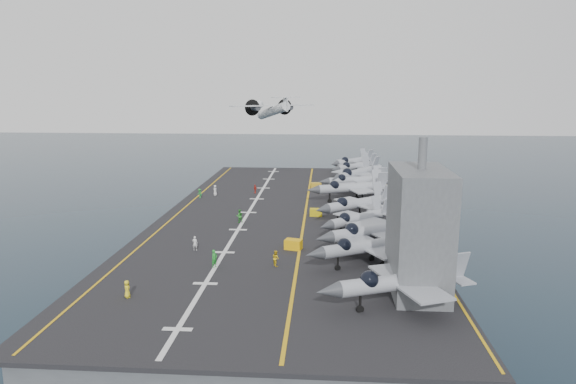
# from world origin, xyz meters

# --- Properties ---
(ground) EXTENTS (500.00, 500.00, 0.00)m
(ground) POSITION_xyz_m (0.00, 0.00, 0.00)
(ground) COLOR #142135
(ground) RESTS_ON ground
(hull) EXTENTS (36.00, 90.00, 10.00)m
(hull) POSITION_xyz_m (0.00, 0.00, 5.00)
(hull) COLOR #56595E
(hull) RESTS_ON ground
(flight_deck) EXTENTS (38.00, 92.00, 0.40)m
(flight_deck) POSITION_xyz_m (0.00, 0.00, 10.20)
(flight_deck) COLOR black
(flight_deck) RESTS_ON hull
(foul_line) EXTENTS (0.35, 90.00, 0.02)m
(foul_line) POSITION_xyz_m (3.00, 0.00, 10.42)
(foul_line) COLOR gold
(foul_line) RESTS_ON flight_deck
(landing_centerline) EXTENTS (0.50, 90.00, 0.02)m
(landing_centerline) POSITION_xyz_m (-6.00, 0.00, 10.42)
(landing_centerline) COLOR silver
(landing_centerline) RESTS_ON flight_deck
(deck_edge_port) EXTENTS (0.25, 90.00, 0.02)m
(deck_edge_port) POSITION_xyz_m (-17.00, 0.00, 10.42)
(deck_edge_port) COLOR gold
(deck_edge_port) RESTS_ON flight_deck
(deck_edge_stbd) EXTENTS (0.25, 90.00, 0.02)m
(deck_edge_stbd) POSITION_xyz_m (18.50, 0.00, 10.42)
(deck_edge_stbd) COLOR gold
(deck_edge_stbd) RESTS_ON flight_deck
(island_superstructure) EXTENTS (5.00, 10.00, 15.00)m
(island_superstructure) POSITION_xyz_m (15.00, -30.00, 17.90)
(island_superstructure) COLOR #56595E
(island_superstructure) RESTS_ON flight_deck
(fighter_jet_0) EXTENTS (16.92, 14.26, 4.99)m
(fighter_jet_0) POSITION_xyz_m (12.91, -34.07, 12.90)
(fighter_jet_0) COLOR #99A0A9
(fighter_jet_0) RESTS_ON flight_deck
(fighter_jet_1) EXTENTS (16.08, 14.28, 4.66)m
(fighter_jet_1) POSITION_xyz_m (10.76, -23.25, 12.73)
(fighter_jet_1) COLOR #919AA1
(fighter_jet_1) RESTS_ON flight_deck
(fighter_jet_2) EXTENTS (17.08, 15.42, 4.94)m
(fighter_jet_2) POSITION_xyz_m (11.97, -17.38, 12.87)
(fighter_jet_2) COLOR #9BA2AA
(fighter_jet_2) RESTS_ON flight_deck
(fighter_jet_3) EXTENTS (15.12, 15.00, 4.44)m
(fighter_jet_3) POSITION_xyz_m (10.69, -10.46, 12.62)
(fighter_jet_3) COLOR gray
(fighter_jet_3) RESTS_ON flight_deck
(fighter_jet_4) EXTENTS (16.92, 16.17, 4.90)m
(fighter_jet_4) POSITION_xyz_m (11.03, -2.45, 12.85)
(fighter_jet_4) COLOR gray
(fighter_jet_4) RESTS_ON flight_deck
(fighter_jet_5) EXTENTS (17.11, 14.26, 5.08)m
(fighter_jet_5) POSITION_xyz_m (10.70, 9.57, 12.94)
(fighter_jet_5) COLOR #8C949B
(fighter_jet_5) RESTS_ON flight_deck
(fighter_jet_6) EXTENTS (15.50, 12.73, 4.63)m
(fighter_jet_6) POSITION_xyz_m (12.01, 18.09, 12.72)
(fighter_jet_6) COLOR #A2ABB2
(fighter_jet_6) RESTS_ON flight_deck
(fighter_jet_7) EXTENTS (17.68, 19.18, 5.54)m
(fighter_jet_7) POSITION_xyz_m (12.30, 23.18, 13.17)
(fighter_jet_7) COLOR #A3ADB3
(fighter_jet_7) RESTS_ON flight_deck
(fighter_jet_8) EXTENTS (16.01, 16.22, 4.75)m
(fighter_jet_8) POSITION_xyz_m (12.79, 34.95, 12.78)
(fighter_jet_8) COLOR #9FAAB1
(fighter_jet_8) RESTS_ON flight_deck
(tow_cart_a) EXTENTS (2.29, 1.79, 1.21)m
(tow_cart_a) POSITION_xyz_m (2.23, -18.08, 11.01)
(tow_cart_a) COLOR #EAAB09
(tow_cart_a) RESTS_ON flight_deck
(tow_cart_b) EXTENTS (1.90, 1.26, 1.12)m
(tow_cart_b) POSITION_xyz_m (4.71, -1.33, 10.96)
(tow_cart_b) COLOR gold
(tow_cart_b) RESTS_ON flight_deck
(tow_cart_c) EXTENTS (2.14, 1.56, 1.19)m
(tow_cart_c) POSITION_xyz_m (4.34, 20.14, 10.99)
(tow_cart_c) COLOR gold
(tow_cart_c) RESTS_ON flight_deck
(crew_0) EXTENTS (1.15, 1.23, 1.71)m
(crew_0) POSITION_xyz_m (-12.55, -33.94, 11.26)
(crew_0) COLOR yellow
(crew_0) RESTS_ON flight_deck
(crew_1) EXTENTS (1.14, 0.81, 1.80)m
(crew_1) POSITION_xyz_m (-9.69, -19.42, 11.30)
(crew_1) COLOR silver
(crew_1) RESTS_ON flight_deck
(crew_2) EXTENTS (1.37, 1.14, 1.96)m
(crew_2) POSITION_xyz_m (-6.43, -6.07, 11.38)
(crew_2) COLOR green
(crew_2) RESTS_ON flight_deck
(crew_3) EXTENTS (1.21, 1.12, 1.68)m
(crew_3) POSITION_xyz_m (-16.28, 10.14, 11.24)
(crew_3) COLOR #22862F
(crew_3) RESTS_ON flight_deck
(crew_4) EXTENTS (1.09, 1.18, 1.63)m
(crew_4) POSITION_xyz_m (-6.97, 15.11, 11.22)
(crew_4) COLOR red
(crew_4) RESTS_ON flight_deck
(crew_5) EXTENTS (1.17, 1.38, 1.94)m
(crew_5) POSITION_xyz_m (-13.98, 12.46, 11.37)
(crew_5) COLOR silver
(crew_5) RESTS_ON flight_deck
(crew_6) EXTENTS (1.35, 1.45, 2.01)m
(crew_6) POSITION_xyz_m (-6.07, -25.16, 11.41)
(crew_6) COLOR #1F922A
(crew_6) RESTS_ON flight_deck
(crew_7) EXTENTS (1.17, 1.29, 1.79)m
(crew_7) POSITION_xyz_m (0.65, -24.22, 11.30)
(crew_7) COLOR yellow
(crew_7) RESTS_ON flight_deck
(transport_plane) EXTENTS (26.98, 24.78, 5.27)m
(transport_plane) POSITION_xyz_m (-7.04, 50.49, 24.04)
(transport_plane) COLOR silver
(fighter_jet_9) EXTENTS (16.01, 16.22, 4.75)m
(fighter_jet_9) POSITION_xyz_m (12.79, 43.00, 12.78)
(fighter_jet_9) COLOR #9FAAB1
(fighter_jet_9) RESTS_ON flight_deck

